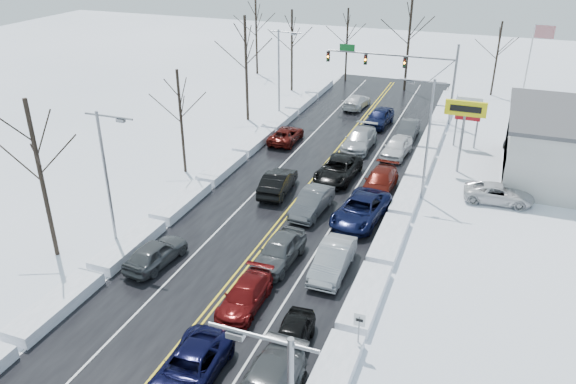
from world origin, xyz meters
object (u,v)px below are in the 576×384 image
at_px(flagpole, 529,67).
at_px(oncoming_car_0, 278,192).
at_px(traffic_signal_mast, 404,66).
at_px(tires_plus_sign, 465,113).

distance_m(flagpole, oncoming_car_0, 29.20).
height_order(traffic_signal_mast, flagpole, flagpole).
bearing_deg(flagpole, tires_plus_sign, -108.44).
relative_size(traffic_signal_mast, flagpole, 1.33).
distance_m(traffic_signal_mast, oncoming_car_0, 22.28).
distance_m(tires_plus_sign, oncoming_car_0, 16.08).
height_order(tires_plus_sign, flagpole, flagpole).
bearing_deg(traffic_signal_mast, tires_plus_sign, -59.54).
relative_size(flagpole, oncoming_car_0, 1.96).
bearing_deg(oncoming_car_0, flagpole, -131.15).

